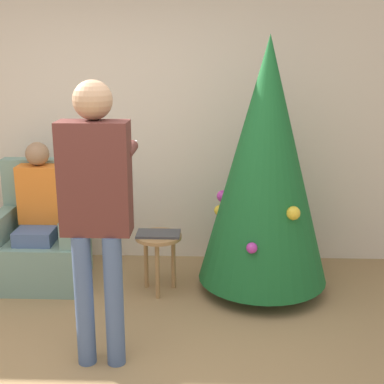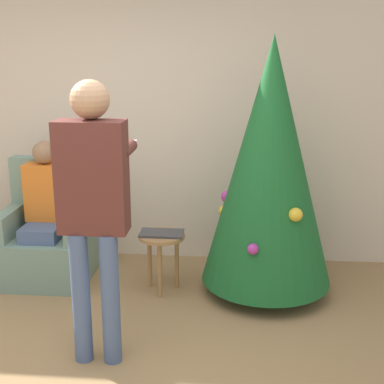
{
  "view_description": "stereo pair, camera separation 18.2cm",
  "coord_description": "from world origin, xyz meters",
  "views": [
    {
      "loc": [
        0.74,
        -2.72,
        2.03
      ],
      "look_at": [
        0.61,
        0.92,
        1.02
      ],
      "focal_mm": 50.0,
      "sensor_mm": 36.0,
      "label": 1
    },
    {
      "loc": [
        0.93,
        -2.71,
        2.03
      ],
      "look_at": [
        0.61,
        0.92,
        1.02
      ],
      "focal_mm": 50.0,
      "sensor_mm": 36.0,
      "label": 2
    }
  ],
  "objects": [
    {
      "name": "side_stool",
      "position": [
        0.31,
        1.42,
        0.42
      ],
      "size": [
        0.39,
        0.39,
        0.5
      ],
      "color": "#A37547",
      "rests_on": "ground_plane"
    },
    {
      "name": "person_seated",
      "position": [
        -0.73,
        1.58,
        0.67
      ],
      "size": [
        0.36,
        0.46,
        1.23
      ],
      "color": "#475B84",
      "rests_on": "ground_plane"
    },
    {
      "name": "christmas_tree",
      "position": [
        1.18,
        1.49,
        1.11
      ],
      "size": [
        1.07,
        1.07,
        2.11
      ],
      "color": "brown",
      "rests_on": "ground_plane"
    },
    {
      "name": "person_standing",
      "position": [
        0.04,
        0.41,
        1.11
      ],
      "size": [
        0.44,
        0.57,
        1.83
      ],
      "color": "#475B84",
      "rests_on": "ground_plane"
    },
    {
      "name": "armchair",
      "position": [
        -0.73,
        1.62,
        0.36
      ],
      "size": [
        0.74,
        0.65,
        1.06
      ],
      "color": "gray",
      "rests_on": "ground_plane"
    },
    {
      "name": "wall_back",
      "position": [
        0.0,
        2.23,
        1.35
      ],
      "size": [
        8.0,
        0.06,
        2.7
      ],
      "color": "beige",
      "rests_on": "ground_plane"
    },
    {
      "name": "laptop",
      "position": [
        0.31,
        1.42,
        0.51
      ],
      "size": [
        0.36,
        0.21,
        0.02
      ],
      "color": "#38383D",
      "rests_on": "side_stool"
    }
  ]
}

